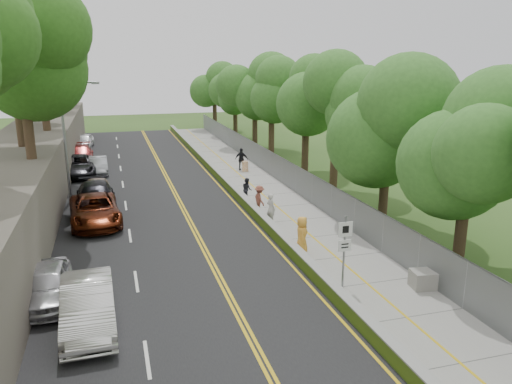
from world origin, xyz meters
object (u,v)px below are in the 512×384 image
at_px(concrete_block, 425,279).
at_px(car_2, 95,210).
at_px(signpost, 345,244).
at_px(person_far, 242,159).
at_px(car_0, 47,285).
at_px(construction_barrel, 245,166).
at_px(painter_0, 302,235).
at_px(car_1, 88,305).
at_px(streetlight, 68,133).

distance_m(concrete_block, car_2, 18.38).
relative_size(signpost, person_far, 1.62).
distance_m(signpost, person_far, 23.40).
height_order(signpost, person_far, signpost).
bearing_deg(car_2, concrete_block, -48.01).
height_order(car_0, car_2, car_2).
bearing_deg(concrete_block, construction_barrel, 93.12).
xyz_separation_m(car_0, painter_0, (11.38, 1.98, 0.21)).
distance_m(car_0, car_2, 9.79).
height_order(construction_barrel, painter_0, painter_0).
xyz_separation_m(concrete_block, car_1, (-13.30, 0.61, 0.46)).
height_order(streetlight, person_far, streetlight).
height_order(car_0, car_1, car_1).
relative_size(construction_barrel, painter_0, 0.46).
xyz_separation_m(concrete_block, painter_0, (-3.52, 5.00, 0.57)).
relative_size(construction_barrel, car_2, 0.15).
distance_m(concrete_block, painter_0, 6.14).
distance_m(painter_0, person_far, 19.40).
bearing_deg(car_0, painter_0, 10.27).
distance_m(streetlight, construction_barrel, 15.25).
bearing_deg(car_1, painter_0, 22.09).
bearing_deg(construction_barrel, signpost, -94.88).
bearing_deg(car_0, concrete_block, -11.05).
relative_size(signpost, painter_0, 1.65).
bearing_deg(car_0, car_1, -56.04).
distance_m(car_1, car_2, 12.07).
relative_size(construction_barrel, car_0, 0.20).
xyz_separation_m(concrete_block, car_0, (-14.90, 3.02, 0.35)).
bearing_deg(car_1, person_far, 61.43).
bearing_deg(concrete_block, streetlight, 129.36).
relative_size(construction_barrel, concrete_block, 0.78).
bearing_deg(streetlight, car_2, -74.62).
xyz_separation_m(construction_barrel, concrete_block, (1.30, -23.83, -0.06)).
height_order(construction_barrel, car_2, car_2).
distance_m(streetlight, person_far, 15.12).
distance_m(signpost, concrete_block, 3.73).
distance_m(concrete_block, person_far, 24.35).
bearing_deg(person_far, signpost, 109.37).
bearing_deg(concrete_block, car_0, 168.53).
bearing_deg(streetlight, person_far, 25.39).
bearing_deg(person_far, car_0, 81.46).
bearing_deg(signpost, car_0, 170.07).
relative_size(signpost, car_2, 0.53).
xyz_separation_m(car_1, painter_0, (9.78, 4.39, 0.11)).
bearing_deg(car_0, person_far, 58.21).
relative_size(streetlight, car_0, 1.86).
height_order(construction_barrel, concrete_block, construction_barrel).
xyz_separation_m(streetlight, car_2, (1.46, -5.32, -3.78)).
relative_size(concrete_block, car_2, 0.19).
xyz_separation_m(car_2, painter_0, (9.78, -7.68, 0.13)).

